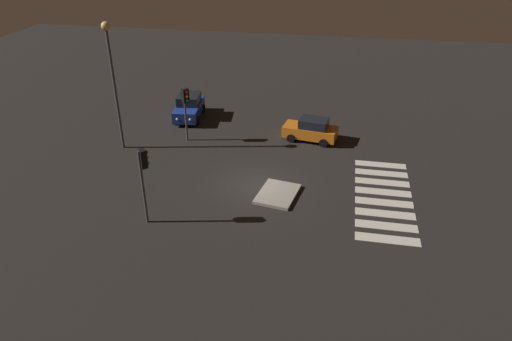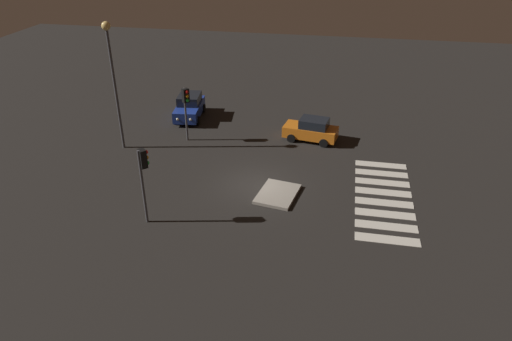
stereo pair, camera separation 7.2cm
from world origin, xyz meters
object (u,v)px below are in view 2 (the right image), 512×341
at_px(car_orange, 311,130).
at_px(car_blue, 189,107).
at_px(traffic_light_west, 143,168).
at_px(traffic_light_north, 186,102).
at_px(street_lamp, 112,66).
at_px(traffic_island, 278,194).

bearing_deg(car_orange, car_blue, -4.71).
bearing_deg(car_blue, traffic_light_west, 2.72).
distance_m(traffic_light_west, traffic_light_north, 10.01).
bearing_deg(car_blue, street_lamp, -31.76).
height_order(traffic_island, street_lamp, street_lamp).
bearing_deg(traffic_island, traffic_light_north, 49.98).
height_order(car_orange, car_blue, car_blue).
bearing_deg(traffic_light_west, car_blue, 55.10).
distance_m(car_orange, car_blue, 10.10).
relative_size(traffic_island, car_blue, 0.70).
bearing_deg(traffic_island, traffic_light_west, 121.22).
xyz_separation_m(traffic_island, traffic_light_north, (6.16, 7.34, 2.85)).
height_order(traffic_light_west, street_lamp, street_lamp).
xyz_separation_m(traffic_light_west, street_lamp, (8.06, 5.17, 2.56)).
relative_size(car_blue, traffic_light_north, 1.13).
distance_m(car_blue, traffic_light_west, 14.49).
distance_m(traffic_island, car_orange, 8.01).
bearing_deg(traffic_light_north, street_lamp, -113.45).
relative_size(traffic_island, car_orange, 0.78).
relative_size(car_orange, traffic_light_west, 0.95).
distance_m(traffic_light_north, street_lamp, 5.29).
xyz_separation_m(car_blue, traffic_light_north, (-4.18, -1.24, 2.04)).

